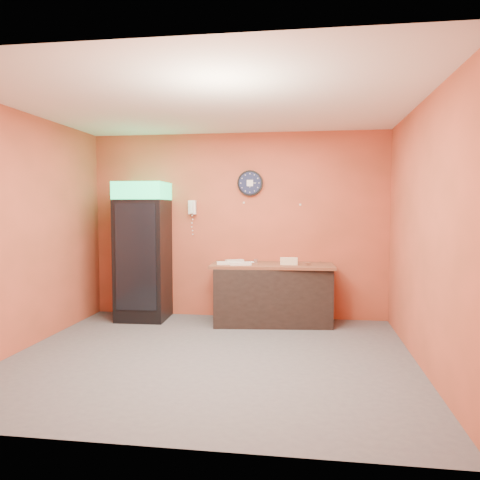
# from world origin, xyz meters

# --- Properties ---
(floor) EXTENTS (4.50, 4.50, 0.00)m
(floor) POSITION_xyz_m (0.00, 0.00, 0.00)
(floor) COLOR #47474C
(floor) RESTS_ON ground
(back_wall) EXTENTS (4.50, 0.02, 2.80)m
(back_wall) POSITION_xyz_m (0.00, 2.00, 1.40)
(back_wall) COLOR #CB5339
(back_wall) RESTS_ON floor
(left_wall) EXTENTS (0.02, 4.00, 2.80)m
(left_wall) POSITION_xyz_m (-2.25, 0.00, 1.40)
(left_wall) COLOR #CB5339
(left_wall) RESTS_ON floor
(right_wall) EXTENTS (0.02, 4.00, 2.80)m
(right_wall) POSITION_xyz_m (2.25, 0.00, 1.40)
(right_wall) COLOR #CB5339
(right_wall) RESTS_ON floor
(ceiling) EXTENTS (4.50, 4.00, 0.02)m
(ceiling) POSITION_xyz_m (0.00, 0.00, 2.80)
(ceiling) COLOR white
(ceiling) RESTS_ON back_wall
(beverage_cooler) EXTENTS (0.75, 0.76, 2.05)m
(beverage_cooler) POSITION_xyz_m (-1.38, 1.60, 1.00)
(beverage_cooler) COLOR black
(beverage_cooler) RESTS_ON floor
(prep_counter) EXTENTS (1.72, 0.91, 0.83)m
(prep_counter) POSITION_xyz_m (0.57, 1.63, 0.41)
(prep_counter) COLOR black
(prep_counter) RESTS_ON floor
(wall_clock) EXTENTS (0.39, 0.06, 0.39)m
(wall_clock) POSITION_xyz_m (0.20, 1.97, 2.04)
(wall_clock) COLOR black
(wall_clock) RESTS_ON back_wall
(wall_phone) EXTENTS (0.12, 0.10, 0.21)m
(wall_phone) POSITION_xyz_m (-0.69, 1.95, 1.68)
(wall_phone) COLOR white
(wall_phone) RESTS_ON back_wall
(butcher_paper) EXTENTS (1.78, 0.82, 0.04)m
(butcher_paper) POSITION_xyz_m (0.57, 1.63, 0.85)
(butcher_paper) COLOR brown
(butcher_paper) RESTS_ON prep_counter
(sub_roll_stack) EXTENTS (0.25, 0.09, 0.10)m
(sub_roll_stack) POSITION_xyz_m (0.81, 1.55, 0.92)
(sub_roll_stack) COLOR beige
(sub_roll_stack) RESTS_ON butcher_paper
(wrapped_sandwich_left) EXTENTS (0.29, 0.17, 0.04)m
(wrapped_sandwich_left) POSITION_xyz_m (-0.08, 1.48, 0.89)
(wrapped_sandwich_left) COLOR silver
(wrapped_sandwich_left) RESTS_ON butcher_paper
(wrapped_sandwich_mid) EXTENTS (0.32, 0.18, 0.04)m
(wrapped_sandwich_mid) POSITION_xyz_m (0.13, 1.43, 0.89)
(wrapped_sandwich_mid) COLOR silver
(wrapped_sandwich_mid) RESTS_ON butcher_paper
(wrapped_sandwich_right) EXTENTS (0.29, 0.22, 0.04)m
(wrapped_sandwich_right) POSITION_xyz_m (-0.01, 1.76, 0.89)
(wrapped_sandwich_right) COLOR silver
(wrapped_sandwich_right) RESTS_ON butcher_paper
(kitchen_tool) EXTENTS (0.06, 0.06, 0.06)m
(kitchen_tool) POSITION_xyz_m (0.32, 1.72, 0.90)
(kitchen_tool) COLOR silver
(kitchen_tool) RESTS_ON butcher_paper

